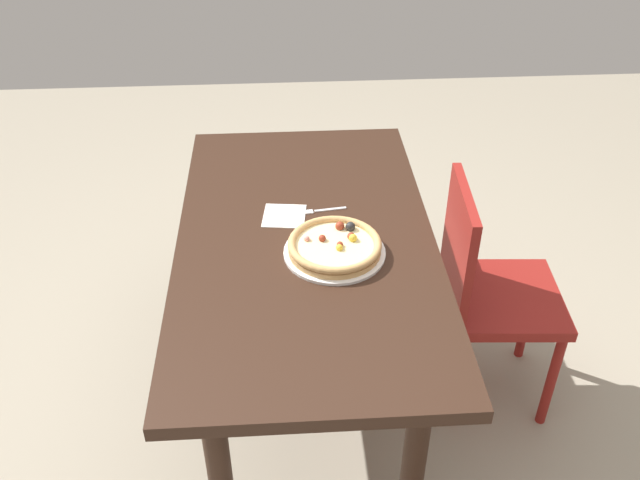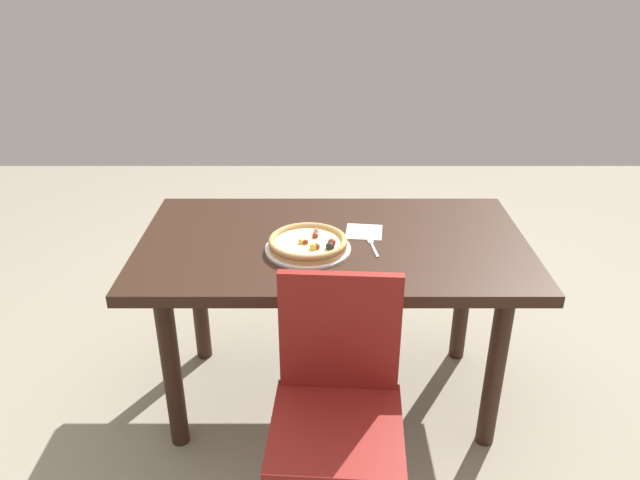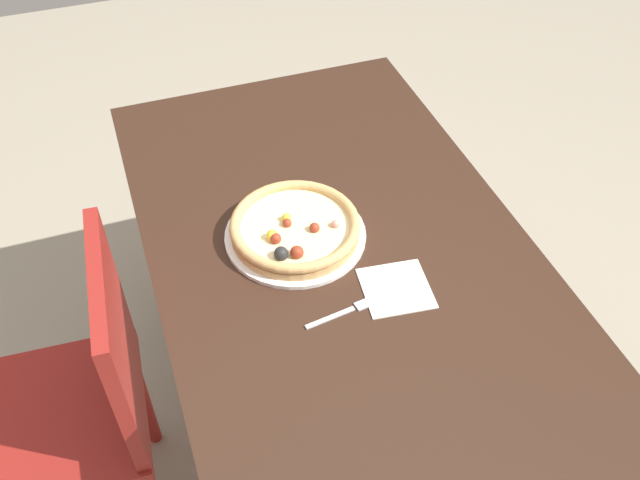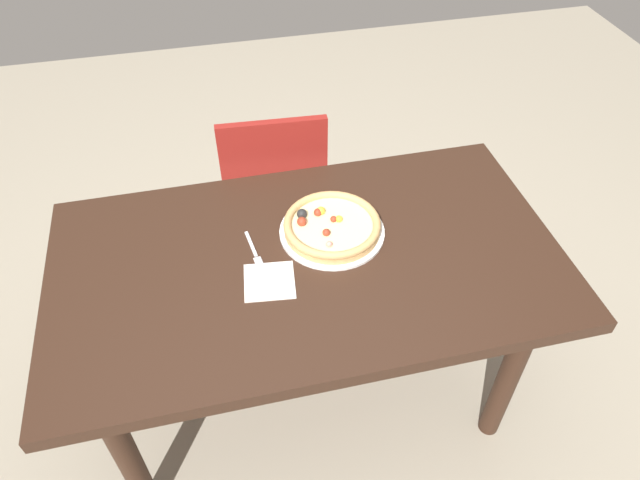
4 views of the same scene
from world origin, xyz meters
The scene contains 7 objects.
ground_plane centered at (0.00, 0.00, 0.00)m, with size 6.00×6.00×0.00m, color #9E937F.
dining_table centered at (0.00, 0.00, 0.65)m, with size 1.48×0.83×0.75m.
chair_near centered at (0.00, -0.63, 0.49)m, with size 0.42×0.42×0.89m.
plate centered at (-0.09, -0.08, 0.76)m, with size 0.32×0.32×0.01m, color white.
pizza centered at (-0.09, -0.09, 0.78)m, with size 0.29×0.29×0.05m.
fork centered at (0.15, -0.05, 0.75)m, with size 0.04×0.17×0.00m.
napkin centered at (0.12, 0.07, 0.75)m, with size 0.14×0.14×0.00m, color white.
Camera 2 is at (-0.05, -2.07, 1.77)m, focal length 33.88 mm.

